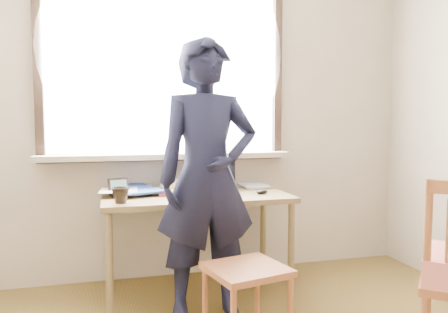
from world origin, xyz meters
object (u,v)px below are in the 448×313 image
object	(u,v)px
mug_white	(169,185)
work_chair	(247,278)
desk	(197,205)
mug_dark	(121,195)
laptop	(211,187)
person	(207,178)

from	to	relation	value
mug_white	work_chair	xyz separation A→B (m)	(0.29, -0.90, -0.39)
desk	mug_dark	world-z (taller)	mug_dark
desk	work_chair	world-z (taller)	desk
mug_white	work_chair	bearing A→B (deg)	-72.09
desk	work_chair	size ratio (longest dim) A/B	2.70
desk	mug_white	distance (m)	0.26
laptop	desk	bearing A→B (deg)	161.34
person	laptop	bearing A→B (deg)	71.32
mug_white	mug_dark	xyz separation A→B (m)	(-0.35, -0.35, 0.00)
mug_dark	person	xyz separation A→B (m)	(0.50, -0.19, 0.11)
work_chair	laptop	bearing A→B (deg)	92.26
laptop	work_chair	xyz separation A→B (m)	(0.03, -0.71, -0.39)
mug_dark	work_chair	world-z (taller)	mug_dark
desk	person	distance (m)	0.45
mug_white	desk	bearing A→B (deg)	-43.12
mug_dark	laptop	bearing A→B (deg)	15.15
mug_dark	work_chair	size ratio (longest dim) A/B	0.23
laptop	mug_dark	xyz separation A→B (m)	(-0.61, -0.17, -0.01)
laptop	mug_white	world-z (taller)	laptop
laptop	mug_white	bearing A→B (deg)	144.20
laptop	mug_white	size ratio (longest dim) A/B	3.19
work_chair	person	distance (m)	0.63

